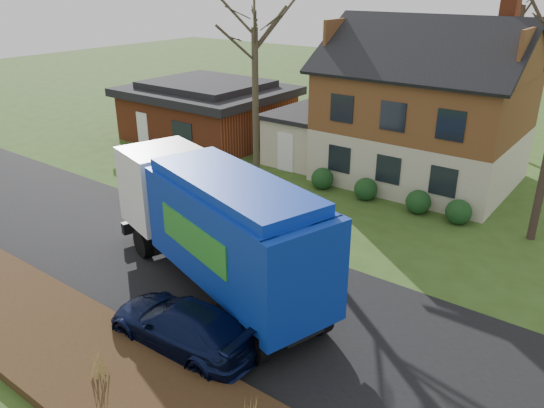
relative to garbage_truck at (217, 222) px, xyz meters
The scene contains 10 objects.
ground 2.67m from the garbage_truck, 162.42° to the left, with size 120.00×120.00×0.00m, color #314A18.
road 2.66m from the garbage_truck, 162.42° to the left, with size 80.00×7.00×0.02m, color black.
mulch_verge 5.58m from the garbage_truck, 101.41° to the right, with size 80.00×3.50×0.30m, color black.
main_house 14.32m from the garbage_truck, 88.05° to the left, with size 12.95×8.95×9.26m.
ranch_house 18.63m from the garbage_truck, 134.32° to the left, with size 9.80×8.20×3.70m.
garbage_truck is the anchor object (origin of this frame).
silver_sedan 8.80m from the garbage_truck, 148.62° to the left, with size 1.46×4.20×1.38m, color #9EA2A5.
navy_wagon 3.59m from the garbage_truck, 66.83° to the right, with size 1.94×4.77×1.38m, color #0B1233.
tree_front_west 12.05m from the garbage_truck, 121.63° to the left, with size 3.55×3.55×10.54m.
grass_clump_mid 5.60m from the garbage_truck, 82.22° to the right, with size 0.32×0.27×0.91m.
Camera 1 is at (11.63, -11.50, 9.61)m, focal length 35.00 mm.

